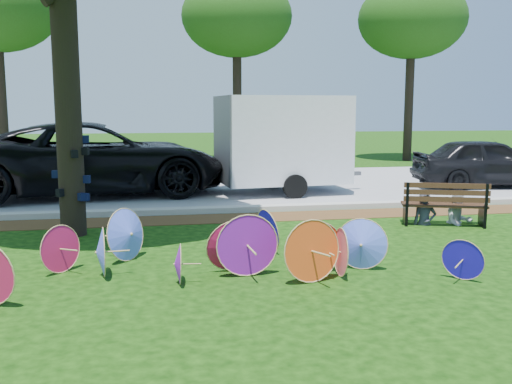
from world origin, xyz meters
The scene contains 12 objects.
ground centered at (0.00, 0.00, 0.00)m, with size 90.00×90.00×0.00m, color black.
mulch_strip centered at (0.00, 4.50, 0.01)m, with size 90.00×1.00×0.01m, color #472D16.
curb centered at (0.00, 5.20, 0.06)m, with size 90.00×0.30×0.12m, color #B7B5AD.
street centered at (0.00, 9.35, 0.01)m, with size 90.00×8.00×0.01m, color gray.
parasol_pile centered at (-0.16, 0.63, 0.37)m, with size 6.40×2.50×0.85m.
black_van centered at (-2.56, 8.22, 0.92)m, with size 3.07×6.65×1.85m, color black.
dark_pickup centered at (8.12, 7.83, 0.69)m, with size 1.63×4.05×1.38m, color black.
cargo_trailer centered at (2.21, 7.73, 1.40)m, with size 3.15×2.00×2.81m, color silver.
park_bench centered at (4.33, 3.17, 0.41)m, with size 1.58×0.60×0.82m, color black, non-canonical shape.
person_left centered at (3.98, 3.22, 0.60)m, with size 0.44×0.29×1.21m, color #343747.
person_right centered at (4.68, 3.22, 0.60)m, with size 0.58×0.45×1.19m, color silver.
bg_trees centered at (1.73, 16.06, 5.77)m, with size 20.41×5.09×7.40m.
Camera 1 is at (-1.04, -6.70, 2.21)m, focal length 40.00 mm.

